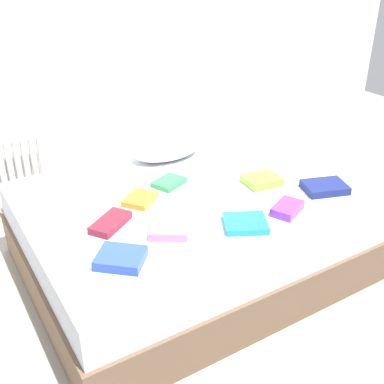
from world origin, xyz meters
The scene contains 15 objects.
ground_plane centered at (0.00, 0.00, 0.00)m, with size 8.00×8.00×0.00m, color #9E998E.
back_wall centered at (0.00, 1.35, 1.40)m, with size 6.00×0.10×2.80m, color silver.
bed centered at (0.00, 0.00, 0.25)m, with size 2.00×1.50×0.50m.
radiator centered at (-0.82, 1.20, 0.35)m, with size 0.50×0.04×0.51m.
pillow centered at (0.09, 0.53, 0.57)m, with size 0.49×0.29×0.13m, color white.
textbook_navy centered at (0.66, -0.38, 0.52)m, with size 0.25×0.18×0.05m, color navy.
textbook_teal centered at (0.02, -0.45, 0.52)m, with size 0.22×0.19×0.04m, color teal.
textbook_orange centered at (-0.33, 0.07, 0.52)m, with size 0.19×0.15×0.03m, color orange.
textbook_white centered at (-0.69, 0.19, 0.51)m, with size 0.21×0.14×0.02m, color white.
textbook_blue centered at (-0.66, -0.40, 0.52)m, with size 0.21×0.18×0.05m, color #2847B7.
textbook_pink centered at (-0.35, -0.30, 0.52)m, with size 0.19×0.17×0.04m, color pink.
textbook_purple centered at (0.30, -0.45, 0.52)m, with size 0.19×0.12×0.05m, color purple.
textbook_green centered at (-0.09, 0.17, 0.52)m, with size 0.19×0.14×0.03m, color green.
textbook_lime centered at (0.40, -0.11, 0.52)m, with size 0.21×0.18×0.05m, color #8CC638.
textbook_maroon centered at (-0.58, -0.08, 0.52)m, with size 0.24×0.12×0.04m, color maroon.
Camera 1 is at (-1.31, -2.09, 1.82)m, focal length 44.30 mm.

